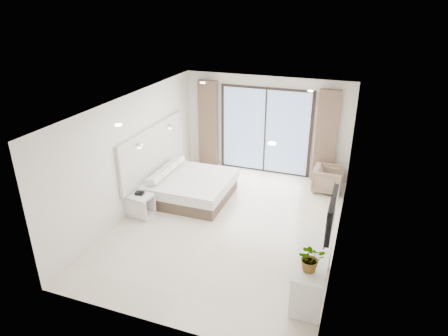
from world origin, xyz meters
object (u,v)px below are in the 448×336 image
at_px(bed, 189,187).
at_px(nightstand, 140,205).
at_px(console_desk, 313,264).
at_px(armchair, 328,178).

relative_size(bed, nightstand, 3.24).
height_order(bed, nightstand, bed).
height_order(console_desk, armchair, console_desk).
height_order(nightstand, armchair, armchair).
distance_m(nightstand, armchair, 4.73).
distance_m(bed, armchair, 3.53).
xyz_separation_m(console_desk, armchair, (-0.19, 3.95, -0.20)).
bearing_deg(nightstand, console_desk, -10.77).
xyz_separation_m(nightstand, console_desk, (4.06, -1.24, 0.31)).
relative_size(bed, armchair, 2.74).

